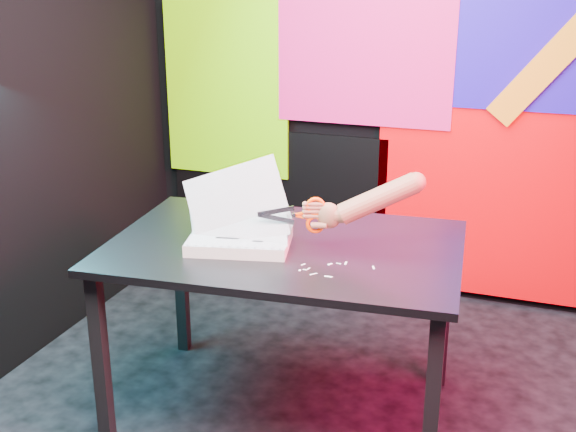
% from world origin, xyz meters
% --- Properties ---
extents(room, '(3.01, 3.01, 2.71)m').
position_xyz_m(room, '(0.00, 0.00, 1.35)').
color(room, black).
rests_on(room, ground).
extents(backdrop, '(2.88, 0.05, 2.08)m').
position_xyz_m(backdrop, '(0.06, 1.46, 0.96)').
color(backdrop, '#EF0007').
rests_on(backdrop, ground).
extents(work_table, '(1.41, 1.01, 0.75)m').
position_xyz_m(work_table, '(-0.21, 0.12, 0.67)').
color(work_table, black).
rests_on(work_table, ground).
extents(printout_stack, '(0.46, 0.35, 0.35)m').
position_xyz_m(printout_stack, '(-0.36, 0.04, 0.78)').
color(printout_stack, beige).
rests_on(printout_stack, work_table).
extents(scissors, '(0.24, 0.08, 0.14)m').
position_xyz_m(scissors, '(-0.10, 0.09, 0.89)').
color(scissors, '#ABB1BC').
rests_on(scissors, printout_stack).
extents(hand_forearm, '(0.42, 0.17, 0.22)m').
position_xyz_m(hand_forearm, '(0.11, 0.15, 0.95)').
color(hand_forearm, brown).
rests_on(hand_forearm, work_table).
extents(paper_clippings, '(0.26, 0.16, 0.00)m').
position_xyz_m(paper_clippings, '(0.02, -0.06, 0.75)').
color(paper_clippings, silver).
rests_on(paper_clippings, work_table).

